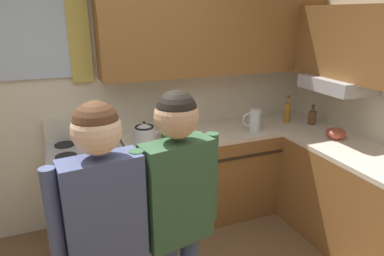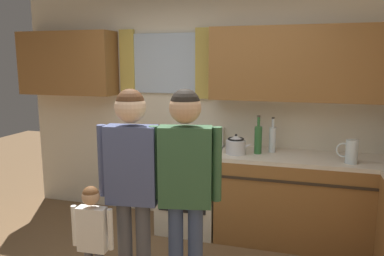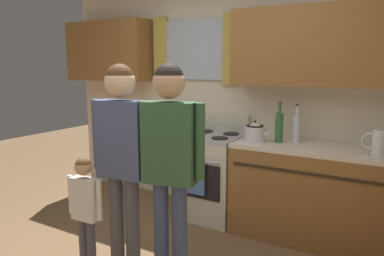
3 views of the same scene
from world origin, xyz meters
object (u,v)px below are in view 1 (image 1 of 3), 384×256
mixing_bowl (336,133)px  adult_holding_child (105,225)px  bottle_tall_clear (175,118)px  adult_in_plaid (178,203)px  bottle_oil_amber (287,112)px  bottle_squat_brown (312,117)px  bottle_wine_green (165,122)px  stove_oven (89,193)px  water_pitcher (254,120)px  stovetop_kettle (145,133)px

mixing_bowl → adult_holding_child: 2.34m
bottle_tall_clear → adult_in_plaid: 1.53m
adult_in_plaid → bottle_oil_amber: bearing=37.9°
bottle_squat_brown → bottle_oil_amber: bottle_oil_amber is taller
bottle_tall_clear → bottle_squat_brown: (1.40, -0.28, -0.06)m
adult_holding_child → adult_in_plaid: (0.39, 0.05, 0.00)m
bottle_tall_clear → bottle_wine_green: size_ratio=0.93×
stove_oven → bottle_oil_amber: size_ratio=3.85×
bottle_squat_brown → adult_in_plaid: (-1.89, -1.17, 0.06)m
stove_oven → adult_in_plaid: size_ratio=0.67×
water_pitcher → bottle_wine_green: bearing=171.3°
stove_oven → bottle_squat_brown: bearing=-4.8°
stove_oven → mixing_bowl: bearing=-15.8°
bottle_oil_amber → stovetop_kettle: 1.55m
bottle_oil_amber → adult_holding_child: bearing=-146.6°
bottle_tall_clear → bottle_oil_amber: (1.20, -0.13, -0.03)m
bottle_wine_green → water_pitcher: (0.87, -0.13, -0.04)m
water_pitcher → adult_in_plaid: bearing=-135.3°
stove_oven → adult_in_plaid: (0.37, -1.36, 0.57)m
bottle_oil_amber → bottle_wine_green: bearing=179.0°
stovetop_kettle → mixing_bowl: size_ratio=1.49×
bottle_tall_clear → adult_holding_child: (-0.88, -1.50, -0.01)m
adult_holding_child → adult_in_plaid: adult_in_plaid is taller
bottle_tall_clear → bottle_oil_amber: bearing=-6.1°
adult_holding_child → bottle_oil_amber: bearing=33.4°
bottle_squat_brown → mixing_bowl: bearing=-101.3°
water_pitcher → adult_in_plaid: adult_in_plaid is taller
bottle_squat_brown → water_pitcher: bearing=176.2°
bottle_squat_brown → mixing_bowl: size_ratio=1.11×
stovetop_kettle → adult_holding_child: adult_holding_child is taller
bottle_tall_clear → bottle_squat_brown: 1.43m
stove_oven → bottle_tall_clear: (0.86, 0.09, 0.57)m
water_pitcher → mixing_bowl: 0.76m
bottle_tall_clear → stovetop_kettle: bearing=-152.3°
adult_in_plaid → bottle_wine_green: bearing=75.1°
bottle_tall_clear → bottle_squat_brown: bottle_tall_clear is taller
stovetop_kettle → mixing_bowl: stovetop_kettle is taller
mixing_bowl → bottle_oil_amber: bearing=101.2°
bottle_tall_clear → adult_holding_child: bearing=-120.3°
water_pitcher → adult_in_plaid: (-1.22, -1.21, 0.03)m
bottle_oil_amber → adult_in_plaid: 2.15m
bottle_wine_green → stovetop_kettle: size_ratio=1.44×
stovetop_kettle → bottle_oil_amber: bearing=2.0°
bottle_squat_brown → adult_holding_child: adult_holding_child is taller
bottle_oil_amber → stovetop_kettle: size_ratio=1.04×
mixing_bowl → adult_in_plaid: bearing=-157.7°
adult_holding_child → bottle_wine_green: bearing=62.0°
stovetop_kettle → water_pitcher: bearing=-3.0°
bottle_squat_brown → adult_in_plaid: adult_in_plaid is taller
water_pitcher → bottle_squat_brown: bearing=-3.8°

